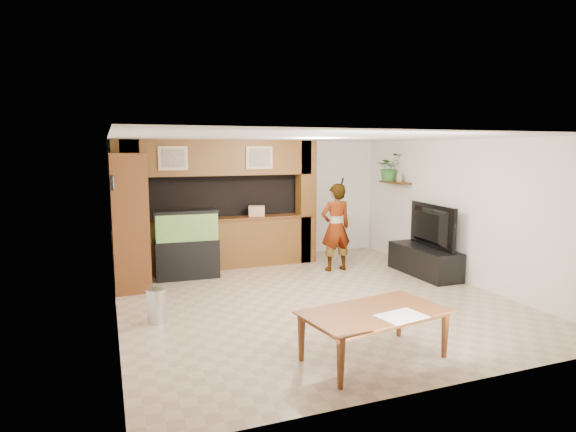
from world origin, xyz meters
name	(u,v)px	position (x,y,z in m)	size (l,w,h in m)	color
floor	(310,297)	(0.00, 0.00, 0.00)	(6.50, 6.50, 0.00)	tan
ceiling	(311,138)	(0.00, 0.00, 2.60)	(6.50, 6.50, 0.00)	white
wall_back	(253,200)	(0.00, 3.25, 1.30)	(6.00, 6.00, 0.00)	silver
wall_left	(113,230)	(-3.00, 0.00, 1.30)	(6.50, 6.50, 0.00)	silver
wall_right	(461,211)	(3.00, 0.00, 1.30)	(6.50, 6.50, 0.00)	silver
partition	(217,204)	(-0.95, 2.64, 1.31)	(4.20, 0.99, 2.60)	brown
wall_clock	(112,183)	(-2.97, 1.00, 1.90)	(0.05, 0.25, 0.25)	black
wall_shelf	(395,182)	(2.85, 1.95, 1.70)	(0.25, 0.90, 0.04)	#5F3016
pantry_cabinet	(130,222)	(-2.70, 1.64, 1.18)	(0.59, 0.96, 2.36)	#5F3016
trash_can	(156,306)	(-2.48, -0.29, 0.24)	(0.27, 0.27, 0.49)	#B2B2B7
aquarium	(187,245)	(-1.68, 1.95, 0.63)	(1.17, 0.44, 1.30)	black
tv_stand	(424,261)	(2.65, 0.56, 0.27)	(0.59, 1.62, 0.54)	black
television	(426,226)	(2.65, 0.56, 0.96)	(1.44, 0.19, 0.83)	black
photo_frame	(399,178)	(2.85, 1.79, 1.81)	(0.03, 0.13, 0.18)	tan
potted_plant	(389,167)	(2.82, 2.16, 2.03)	(0.55, 0.48, 0.61)	#306D2B
person	(336,227)	(1.19, 1.48, 0.88)	(0.64, 0.42, 1.75)	#947451
microphone	(342,182)	(1.24, 1.32, 1.80)	(0.04, 0.04, 0.16)	black
dining_table	(376,336)	(-0.25, -2.45, 0.29)	(1.66, 0.92, 0.58)	#5F3016
newspaper_a	(401,316)	(-0.07, -2.68, 0.59)	(0.51, 0.37, 0.01)	silver
counter_box	(257,211)	(-0.16, 2.45, 1.15)	(0.33, 0.22, 0.22)	tan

